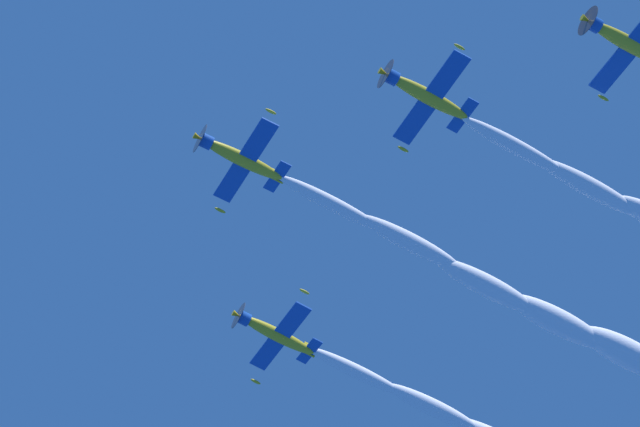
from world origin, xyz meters
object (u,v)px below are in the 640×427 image
(airplane_lead, at_px, (240,158))
(airplane_slot_tail, at_px, (626,42))
(airplane_right_wingman, at_px, (275,334))
(airplane_left_wingman, at_px, (425,95))

(airplane_lead, height_order, airplane_slot_tail, airplane_lead)
(airplane_slot_tail, bearing_deg, airplane_right_wingman, 132.51)
(airplane_right_wingman, xyz_separation_m, airplane_slot_tail, (23.55, -25.69, -1.90))
(airplane_left_wingman, bearing_deg, airplane_right_wingman, 115.16)
(airplane_left_wingman, bearing_deg, airplane_lead, 155.31)
(airplane_lead, xyz_separation_m, airplane_left_wingman, (13.05, -6.00, -1.25))
(airplane_left_wingman, xyz_separation_m, airplane_slot_tail, (13.63, -4.57, 0.06))
(airplane_right_wingman, bearing_deg, airplane_slot_tail, -47.49)
(airplane_slot_tail, bearing_deg, airplane_left_wingman, 161.46)
(airplane_right_wingman, distance_m, airplane_slot_tail, 34.90)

